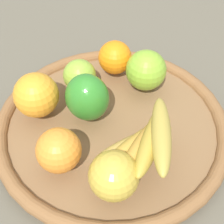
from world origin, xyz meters
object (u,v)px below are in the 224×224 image
object	(u,v)px
apple_1	(146,70)
banana_bunch	(146,140)
orange_0	(36,95)
apple_0	(80,76)
orange_2	(59,150)
bell_pepper	(88,96)
apple_2	(114,176)
orange_1	(115,57)

from	to	relation	value
apple_1	banana_bunch	world-z (taller)	banana_bunch
orange_0	apple_0	bearing A→B (deg)	-34.98
apple_1	orange_2	bearing A→B (deg)	156.00
apple_1	bell_pepper	world-z (taller)	bell_pepper
apple_1	orange_0	world-z (taller)	orange_0
apple_1	orange_2	size ratio (longest dim) A/B	1.09
bell_pepper	banana_bunch	size ratio (longest dim) A/B	0.59
apple_2	banana_bunch	bearing A→B (deg)	-24.89
apple_1	orange_1	xyz separation A→B (m)	(0.03, 0.07, -0.01)
apple_1	orange_1	distance (m)	0.08
bell_pepper	apple_0	world-z (taller)	bell_pepper
apple_0	apple_2	bearing A→B (deg)	-149.72
apple_0	orange_0	bearing A→B (deg)	145.02
bell_pepper	apple_1	bearing A→B (deg)	58.00
bell_pepper	orange_2	world-z (taller)	bell_pepper
orange_0	apple_2	world-z (taller)	orange_0
apple_1	banana_bunch	xyz separation A→B (m)	(-0.17, -0.03, 0.00)
orange_0	apple_2	bearing A→B (deg)	-125.85
apple_0	orange_1	size ratio (longest dim) A/B	0.94
apple_1	banana_bunch	distance (m)	0.17
banana_bunch	orange_1	xyz separation A→B (m)	(0.20, 0.10, -0.01)
orange_0	bell_pepper	bearing A→B (deg)	-79.59
bell_pepper	orange_0	size ratio (longest dim) A/B	1.11
orange_2	apple_2	distance (m)	0.10
orange_2	orange_0	size ratio (longest dim) A/B	0.89
apple_2	apple_0	bearing A→B (deg)	30.28
apple_1	apple_0	size ratio (longest dim) A/B	1.23
banana_bunch	apple_1	bearing A→B (deg)	10.13
apple_2	orange_1	bearing A→B (deg)	13.59
orange_2	orange_0	xyz separation A→B (m)	(0.10, 0.08, 0.00)
bell_pepper	orange_1	bearing A→B (deg)	91.16
orange_0	apple_2	xyz separation A→B (m)	(-0.13, -0.18, -0.00)
orange_1	orange_0	world-z (taller)	orange_0
bell_pepper	apple_2	size ratio (longest dim) A/B	1.19
apple_1	orange_0	size ratio (longest dim) A/B	0.97
orange_1	banana_bunch	bearing A→B (deg)	-153.64
apple_2	bell_pepper	bearing A→B (deg)	30.11
banana_bunch	apple_0	world-z (taller)	banana_bunch
apple_1	orange_2	world-z (taller)	apple_1
orange_1	orange_0	xyz separation A→B (m)	(-0.15, 0.11, 0.01)
orange_1	apple_2	distance (m)	0.28
bell_pepper	apple_2	world-z (taller)	bell_pepper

